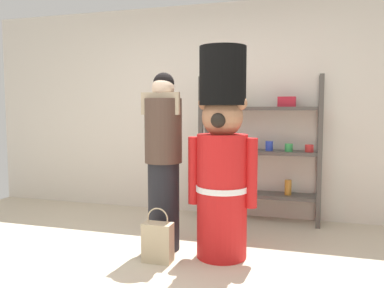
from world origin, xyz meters
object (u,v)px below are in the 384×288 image
at_px(person_shopper, 163,159).
at_px(merchandise_shelf, 260,148).
at_px(shopping_bag, 158,242).
at_px(teddy_bear_guard, 222,158).

bearing_deg(person_shopper, merchandise_shelf, 59.41).
bearing_deg(merchandise_shelf, shopping_bag, -113.48).
height_order(merchandise_shelf, person_shopper, merchandise_shelf).
height_order(teddy_bear_guard, shopping_bag, teddy_bear_guard).
distance_m(merchandise_shelf, shopping_bag, 1.82).
xyz_separation_m(teddy_bear_guard, shopping_bag, (-0.50, -0.28, -0.71)).
relative_size(merchandise_shelf, shopping_bag, 3.57).
height_order(person_shopper, shopping_bag, person_shopper).
relative_size(person_shopper, shopping_bag, 3.48).
bearing_deg(merchandise_shelf, teddy_bear_guard, -97.80).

